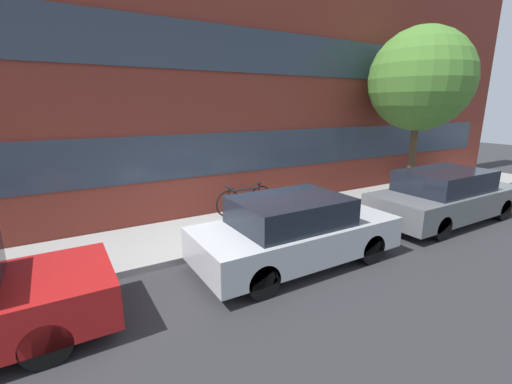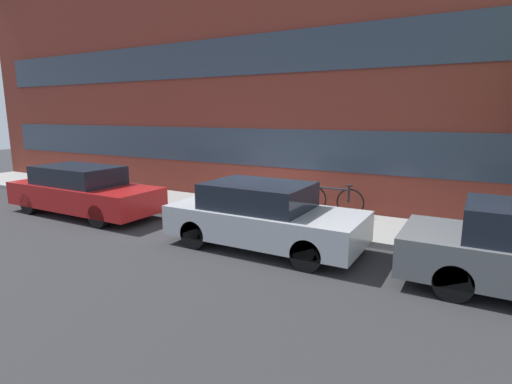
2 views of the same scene
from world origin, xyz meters
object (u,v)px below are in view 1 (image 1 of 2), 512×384
object	(u,v)px
parked_car_silver	(295,231)
bicycle	(245,199)
street_tree	(421,80)
parked_car_grey	(445,196)

from	to	relation	value
parked_car_silver	bicycle	world-z (taller)	parked_car_silver
bicycle	street_tree	xyz separation A→B (m)	(5.40, -1.10, 3.20)
parked_car_silver	parked_car_grey	xyz separation A→B (m)	(4.94, 0.00, 0.02)
parked_car_grey	bicycle	world-z (taller)	parked_car_grey
street_tree	parked_car_grey	bearing A→B (deg)	-118.25
parked_car_silver	street_tree	bearing A→B (deg)	16.58
bicycle	parked_car_silver	bearing A→B (deg)	79.68
parked_car_silver	street_tree	xyz separation A→B (m)	(5.88, 1.75, 3.07)
parked_car_grey	bicycle	distance (m)	5.30
parked_car_grey	bicycle	xyz separation A→B (m)	(-4.46, 2.85, -0.14)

